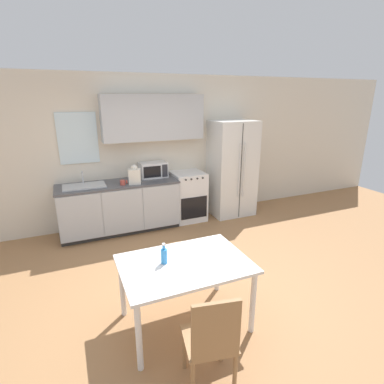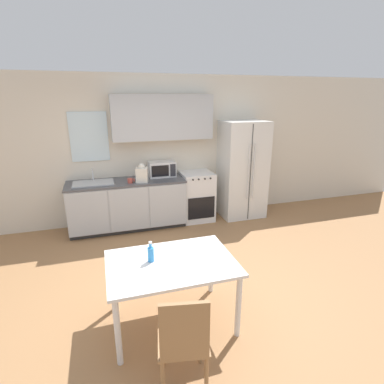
{
  "view_description": "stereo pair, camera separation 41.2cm",
  "coord_description": "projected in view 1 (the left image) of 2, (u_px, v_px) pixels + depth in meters",
  "views": [
    {
      "loc": [
        -1.19,
        -3.03,
        2.3
      ],
      "look_at": [
        0.35,
        0.59,
        1.05
      ],
      "focal_mm": 28.0,
      "sensor_mm": 36.0,
      "label": 1
    },
    {
      "loc": [
        -0.8,
        -3.17,
        2.3
      ],
      "look_at": [
        0.35,
        0.59,
        1.05
      ],
      "focal_mm": 28.0,
      "sensor_mm": 36.0,
      "label": 2
    }
  ],
  "objects": [
    {
      "name": "wall_back",
      "position": [
        139.0,
        145.0,
        5.43
      ],
      "size": [
        12.0,
        0.38,
        2.7
      ],
      "color": "beige",
      "rests_on": "ground_plane"
    },
    {
      "name": "drink_bottle",
      "position": [
        164.0,
        255.0,
        2.95
      ],
      "size": [
        0.06,
        0.06,
        0.22
      ],
      "color": "#338CD8",
      "rests_on": "dining_table"
    },
    {
      "name": "grocery_bag_0",
      "position": [
        135.0,
        175.0,
        5.07
      ],
      "size": [
        0.23,
        0.21,
        0.33
      ],
      "rotation": [
        0.0,
        0.0,
        -0.27
      ],
      "color": "silver",
      "rests_on": "kitchen_counter"
    },
    {
      "name": "ground_plane",
      "position": [
        185.0,
        287.0,
        3.8
      ],
      "size": [
        12.0,
        12.0,
        0.0
      ],
      "primitive_type": "plane",
      "color": "#9E7047"
    },
    {
      "name": "oven_range",
      "position": [
        188.0,
        196.0,
        5.8
      ],
      "size": [
        0.6,
        0.6,
        0.94
      ],
      "color": "white",
      "rests_on": "ground_plane"
    },
    {
      "name": "kitchen_counter",
      "position": [
        120.0,
        207.0,
        5.28
      ],
      "size": [
        2.04,
        0.67,
        0.89
      ],
      "color": "#333333",
      "rests_on": "ground_plane"
    },
    {
      "name": "microwave",
      "position": [
        153.0,
        170.0,
        5.48
      ],
      "size": [
        0.49,
        0.31,
        0.28
      ],
      "color": "silver",
      "rests_on": "kitchen_counter"
    },
    {
      "name": "dining_chair_near",
      "position": [
        212.0,
        339.0,
        2.29
      ],
      "size": [
        0.47,
        0.47,
        0.93
      ],
      "rotation": [
        0.0,
        0.0,
        -0.19
      ],
      "color": "#997047",
      "rests_on": "ground_plane"
    },
    {
      "name": "coffee_mug",
      "position": [
        123.0,
        182.0,
        5.03
      ],
      "size": [
        0.12,
        0.09,
        0.08
      ],
      "color": "#BF4C3F",
      "rests_on": "kitchen_counter"
    },
    {
      "name": "kitchen_sink",
      "position": [
        84.0,
        186.0,
        4.94
      ],
      "size": [
        0.68,
        0.41,
        0.22
      ],
      "color": "#B7BABC",
      "rests_on": "kitchen_counter"
    },
    {
      "name": "dining_table",
      "position": [
        185.0,
        270.0,
        3.01
      ],
      "size": [
        1.27,
        0.88,
        0.72
      ],
      "color": "white",
      "rests_on": "ground_plane"
    },
    {
      "name": "refrigerator",
      "position": [
        232.0,
        169.0,
        5.97
      ],
      "size": [
        0.84,
        0.71,
        1.88
      ],
      "color": "silver",
      "rests_on": "ground_plane"
    }
  ]
}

